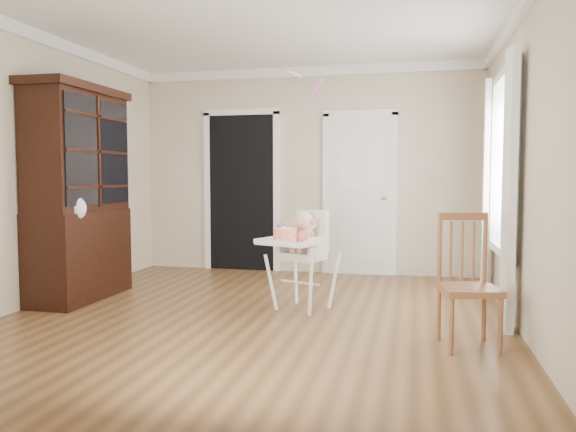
% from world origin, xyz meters
% --- Properties ---
extents(floor, '(5.00, 5.00, 0.00)m').
position_xyz_m(floor, '(0.00, 0.00, 0.00)').
color(floor, '#543A1C').
rests_on(floor, ground).
extents(ceiling, '(5.00, 5.00, 0.00)m').
position_xyz_m(ceiling, '(0.00, 0.00, 2.70)').
color(ceiling, white).
rests_on(ceiling, wall_back).
extents(wall_back, '(4.50, 0.00, 4.50)m').
position_xyz_m(wall_back, '(0.00, 2.50, 1.35)').
color(wall_back, beige).
rests_on(wall_back, floor).
extents(wall_left, '(0.00, 5.00, 5.00)m').
position_xyz_m(wall_left, '(-2.25, 0.00, 1.35)').
color(wall_left, beige).
rests_on(wall_left, floor).
extents(wall_right, '(0.00, 5.00, 5.00)m').
position_xyz_m(wall_right, '(2.25, 0.00, 1.35)').
color(wall_right, beige).
rests_on(wall_right, floor).
extents(crown_molding, '(4.50, 5.00, 0.12)m').
position_xyz_m(crown_molding, '(0.00, 0.00, 2.64)').
color(crown_molding, white).
rests_on(crown_molding, ceiling).
extents(doorway, '(1.06, 0.05, 2.22)m').
position_xyz_m(doorway, '(-0.90, 2.48, 1.11)').
color(doorway, black).
rests_on(doorway, wall_back).
extents(closet_door, '(0.96, 0.09, 2.13)m').
position_xyz_m(closet_door, '(0.70, 2.48, 1.02)').
color(closet_door, white).
rests_on(closet_door, wall_back).
extents(window_right, '(0.13, 1.84, 2.30)m').
position_xyz_m(window_right, '(2.18, 0.80, 1.29)').
color(window_right, white).
rests_on(window_right, wall_right).
extents(high_chair, '(0.76, 0.84, 0.97)m').
position_xyz_m(high_chair, '(0.36, 0.40, 0.60)').
color(high_chair, white).
rests_on(high_chair, floor).
extents(baby, '(0.26, 0.27, 0.41)m').
position_xyz_m(baby, '(0.37, 0.42, 0.73)').
color(baby, beige).
rests_on(baby, high_chair).
extents(cake, '(0.28, 0.28, 0.13)m').
position_xyz_m(cake, '(0.24, 0.17, 0.74)').
color(cake, silver).
rests_on(cake, high_chair).
extents(sippy_cup, '(0.08, 0.08, 0.18)m').
position_xyz_m(sippy_cup, '(0.15, 0.39, 0.75)').
color(sippy_cup, pink).
rests_on(sippy_cup, high_chair).
extents(china_cabinet, '(0.58, 1.30, 2.20)m').
position_xyz_m(china_cabinet, '(-1.99, 0.35, 1.10)').
color(china_cabinet, black).
rests_on(china_cabinet, floor).
extents(dining_chair, '(0.48, 0.48, 1.00)m').
position_xyz_m(dining_chair, '(1.79, -0.50, 0.47)').
color(dining_chair, brown).
rests_on(dining_chair, floor).
extents(streamer, '(0.25, 0.45, 0.15)m').
position_xyz_m(streamer, '(0.25, 0.53, 2.25)').
color(streamer, pink).
rests_on(streamer, ceiling).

